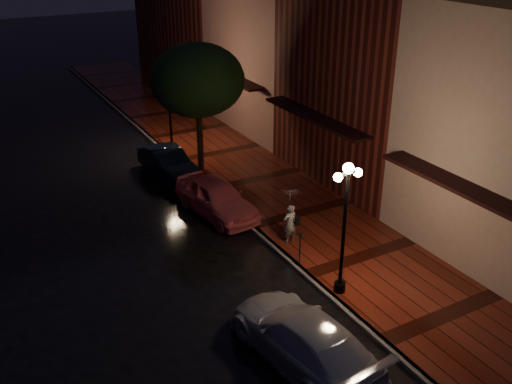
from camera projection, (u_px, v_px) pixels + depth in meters
ground at (252, 229)px, 21.62m from camera, size 120.00×120.00×0.00m
sidewalk at (302, 214)px, 22.58m from camera, size 4.50×60.00×0.15m
curb at (252, 228)px, 21.58m from camera, size 0.25×60.00×0.15m
storefront_mid at (375, 55)px, 23.92m from camera, size 5.00×8.00×11.00m
storefront_far at (276, 46)px, 30.65m from camera, size 5.00×8.00×9.00m
storefront_extra at (199, 13)px, 38.32m from camera, size 5.00×12.00×10.00m
streetlamp_near at (345, 222)px, 16.71m from camera, size 0.96×0.36×4.31m
streetlamp_far at (169, 102)px, 27.75m from camera, size 0.96×0.36×4.31m
street_tree at (198, 82)px, 24.79m from camera, size 4.16×4.16×5.80m
pink_car at (217, 197)px, 22.47m from camera, size 2.22×4.45×1.45m
navy_car at (168, 163)px, 25.85m from camera, size 1.73×4.07×1.31m
silver_car at (304, 338)px, 14.87m from camera, size 2.47×5.13×1.44m
woman_with_umbrella at (290, 208)px, 19.90m from camera, size 0.86×0.87×2.06m
parking_meter at (300, 244)px, 18.92m from camera, size 0.13×0.11×1.18m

